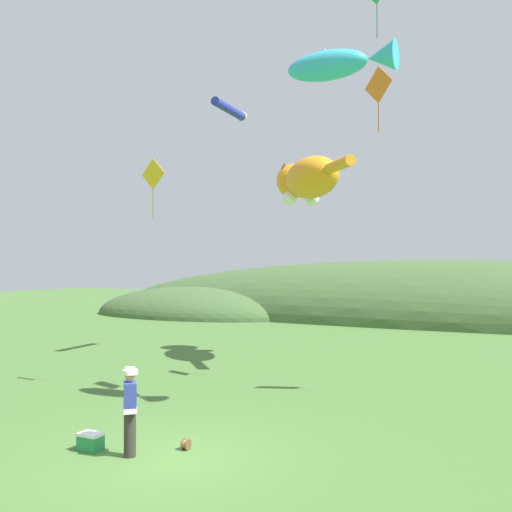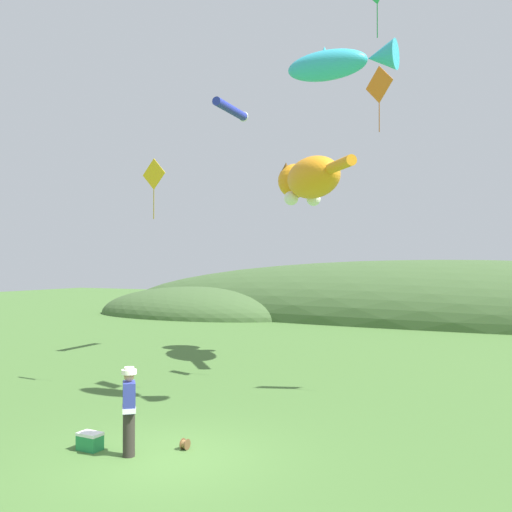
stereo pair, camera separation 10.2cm
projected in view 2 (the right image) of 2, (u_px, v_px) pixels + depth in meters
name	position (u px, v px, depth m)	size (l,w,h in m)	color
ground_plane	(164.00, 459.00, 11.21)	(120.00, 120.00, 0.00)	#477033
distant_hill_ridge	(413.00, 319.00, 39.66)	(53.07, 16.58, 8.25)	#426033
festival_attendant	(129.00, 408.00, 11.35)	(0.47, 0.49, 1.77)	#332D28
kite_spool	(185.00, 444.00, 11.76)	(0.13, 0.23, 0.23)	olive
picnic_cooler	(90.00, 441.00, 11.73)	(0.49, 0.33, 0.36)	#268C4C
kite_giant_cat	(309.00, 179.00, 22.68)	(4.65, 4.96, 1.91)	orange
kite_fish_windsock	(339.00, 63.00, 14.59)	(2.87, 0.82, 0.88)	#33B2CC
kite_tube_streamer	(231.00, 109.00, 23.68)	(0.56, 2.66, 0.44)	#2633A5
kite_diamond_orange	(379.00, 85.00, 17.68)	(1.02, 0.60, 2.07)	orange
kite_diamond_gold	(154.00, 175.00, 17.42)	(0.95, 0.16, 1.86)	yellow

